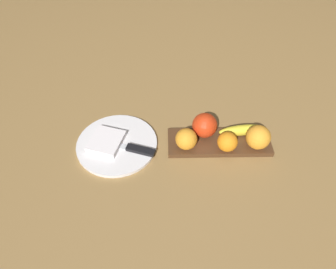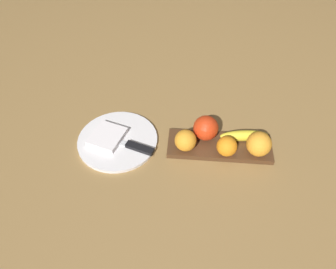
% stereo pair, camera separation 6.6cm
% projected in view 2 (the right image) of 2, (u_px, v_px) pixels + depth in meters
% --- Properties ---
extents(ground_plane, '(2.40, 2.40, 0.00)m').
position_uv_depth(ground_plane, '(217.00, 153.00, 0.98)').
color(ground_plane, olive).
extents(fruit_tray, '(0.32, 0.11, 0.02)m').
position_uv_depth(fruit_tray, '(219.00, 146.00, 0.99)').
color(fruit_tray, '#4F311C').
rests_on(fruit_tray, ground_plane).
extents(apple, '(0.08, 0.08, 0.08)m').
position_uv_depth(apple, '(206.00, 128.00, 0.98)').
color(apple, red).
rests_on(apple, fruit_tray).
extents(banana, '(0.15, 0.05, 0.03)m').
position_uv_depth(banana, '(244.00, 136.00, 0.99)').
color(banana, yellow).
rests_on(banana, fruit_tray).
extents(orange_near_apple, '(0.06, 0.06, 0.06)m').
position_uv_depth(orange_near_apple, '(227.00, 146.00, 0.94)').
color(orange_near_apple, orange).
rests_on(orange_near_apple, fruit_tray).
extents(orange_near_banana, '(0.07, 0.07, 0.07)m').
position_uv_depth(orange_near_banana, '(186.00, 140.00, 0.95)').
color(orange_near_banana, orange).
rests_on(orange_near_banana, fruit_tray).
extents(orange_center, '(0.07, 0.07, 0.07)m').
position_uv_depth(orange_center, '(259.00, 145.00, 0.93)').
color(orange_center, orange).
rests_on(orange_center, fruit_tray).
extents(dinner_plate, '(0.25, 0.25, 0.01)m').
position_uv_depth(dinner_plate, '(118.00, 140.00, 1.01)').
color(dinner_plate, white).
rests_on(dinner_plate, ground_plane).
extents(folded_napkin, '(0.12, 0.13, 0.02)m').
position_uv_depth(folded_napkin, '(107.00, 137.00, 1.00)').
color(folded_napkin, white).
rests_on(folded_napkin, dinner_plate).
extents(knife, '(0.18, 0.08, 0.01)m').
position_uv_depth(knife, '(135.00, 147.00, 0.98)').
color(knife, silver).
rests_on(knife, dinner_plate).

